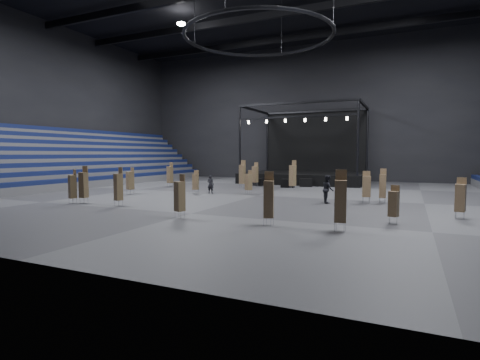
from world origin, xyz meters
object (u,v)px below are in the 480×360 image
at_px(chair_stack_16, 118,186).
at_px(chair_stack_2, 180,196).
at_px(chair_stack_10, 293,175).
at_px(chair_stack_12, 170,174).
at_px(chair_stack_14, 383,186).
at_px(crew_member, 328,189).
at_px(stage, 307,170).
at_px(flight_case_right, 306,183).
at_px(chair_stack_6, 366,186).
at_px(flight_case_mid, 288,183).
at_px(chair_stack_13, 341,200).
at_px(chair_stack_15, 249,182).
at_px(chair_stack_5, 269,198).
at_px(chair_stack_0, 73,186).
at_px(chair_stack_4, 460,197).
at_px(flight_case_left, 257,182).
at_px(chair_stack_9, 255,174).
at_px(chair_stack_1, 130,180).
at_px(chair_stack_3, 196,181).
at_px(man_center, 211,184).
at_px(chair_stack_8, 394,203).
at_px(chair_stack_11, 84,184).
at_px(chair_stack_7, 242,174).

bearing_deg(chair_stack_16, chair_stack_2, -2.66).
bearing_deg(chair_stack_10, chair_stack_12, -149.49).
distance_m(chair_stack_14, crew_member, 3.92).
height_order(stage, flight_case_right, stage).
distance_m(chair_stack_6, chair_stack_10, 10.23).
bearing_deg(flight_case_mid, chair_stack_13, -66.67).
relative_size(flight_case_mid, chair_stack_16, 0.51).
bearing_deg(chair_stack_15, crew_member, 2.12).
height_order(flight_case_mid, chair_stack_5, chair_stack_5).
distance_m(chair_stack_0, chair_stack_4, 24.29).
distance_m(chair_stack_6, crew_member, 2.73).
bearing_deg(chair_stack_10, crew_member, -36.23).
height_order(flight_case_mid, chair_stack_12, chair_stack_12).
height_order(flight_case_left, chair_stack_9, chair_stack_9).
xyz_separation_m(flight_case_right, chair_stack_1, (-11.83, -13.46, 0.80)).
xyz_separation_m(flight_case_mid, chair_stack_4, (13.88, -14.06, 0.73)).
bearing_deg(chair_stack_3, flight_case_left, 73.14).
height_order(flight_case_mid, chair_stack_16, chair_stack_16).
distance_m(chair_stack_2, chair_stack_4, 14.98).
bearing_deg(chair_stack_13, flight_case_mid, 105.27).
xyz_separation_m(chair_stack_5, chair_stack_16, (-11.48, 2.32, -0.02)).
xyz_separation_m(chair_stack_0, man_center, (5.64, 9.71, -0.41)).
distance_m(flight_case_mid, chair_stack_9, 3.73).
xyz_separation_m(man_center, crew_member, (10.63, -2.23, 0.18)).
relative_size(chair_stack_8, chair_stack_10, 0.67).
distance_m(chair_stack_15, man_center, 3.42).
relative_size(chair_stack_2, chair_stack_9, 0.92).
distance_m(flight_case_mid, chair_stack_2, 19.98).
height_order(chair_stack_3, chair_stack_12, chair_stack_12).
height_order(chair_stack_0, chair_stack_15, chair_stack_0).
xyz_separation_m(chair_stack_11, crew_member, (15.62, 7.10, -0.34)).
bearing_deg(chair_stack_0, chair_stack_4, 29.88).
bearing_deg(chair_stack_1, chair_stack_12, 122.03).
bearing_deg(chair_stack_9, stage, 79.89).
bearing_deg(chair_stack_7, chair_stack_10, 0.61).
distance_m(flight_case_right, chair_stack_9, 5.43).
xyz_separation_m(chair_stack_4, chair_stack_10, (-12.66, 11.72, 0.28)).
height_order(chair_stack_2, chair_stack_11, chair_stack_11).
distance_m(chair_stack_14, chair_stack_15, 10.84).
bearing_deg(stage, chair_stack_11, -109.80).
relative_size(chair_stack_6, chair_stack_12, 0.88).
bearing_deg(chair_stack_15, chair_stack_12, -174.79).
bearing_deg(chair_stack_0, chair_stack_1, 113.13).
relative_size(chair_stack_4, chair_stack_11, 0.85).
xyz_separation_m(chair_stack_7, chair_stack_14, (13.82, -6.60, -0.20)).
height_order(chair_stack_0, chair_stack_2, chair_stack_0).
xyz_separation_m(stage, chair_stack_15, (-0.98, -15.90, -0.34)).
bearing_deg(flight_case_mid, chair_stack_1, -131.50).
distance_m(chair_stack_4, chair_stack_14, 6.75).
bearing_deg(chair_stack_3, chair_stack_4, -21.09).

